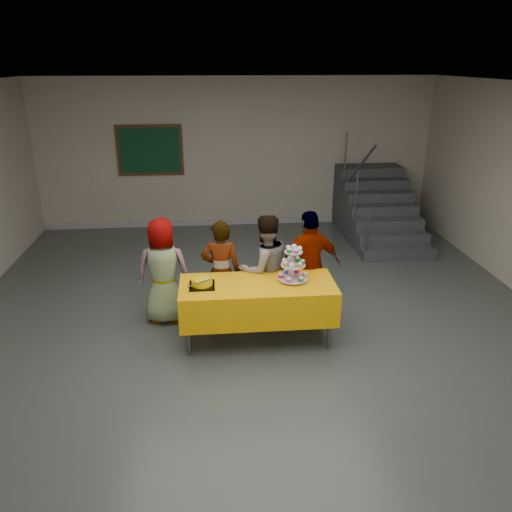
% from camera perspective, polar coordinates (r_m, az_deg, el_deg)
% --- Properties ---
extents(room_shell, '(10.00, 10.04, 3.02)m').
position_cam_1_polar(room_shell, '(5.36, 0.81, 9.10)').
color(room_shell, '#4C514C').
rests_on(room_shell, ground).
extents(bake_table, '(1.88, 0.78, 0.77)m').
position_cam_1_polar(bake_table, '(6.11, 0.18, -5.00)').
color(bake_table, '#595960').
rests_on(bake_table, ground).
extents(cupcake_stand, '(0.38, 0.38, 0.44)m').
position_cam_1_polar(cupcake_stand, '(6.05, 4.27, -1.15)').
color(cupcake_stand, silver).
rests_on(cupcake_stand, bake_table).
extents(bear_cake, '(0.32, 0.36, 0.12)m').
position_cam_1_polar(bear_cake, '(5.96, -6.20, -2.93)').
color(bear_cake, black).
rests_on(bear_cake, bake_table).
extents(schoolchild_a, '(0.73, 0.50, 1.42)m').
position_cam_1_polar(schoolchild_a, '(6.63, -10.55, -1.69)').
color(schoolchild_a, slate).
rests_on(schoolchild_a, ground).
extents(schoolchild_b, '(0.55, 0.39, 1.41)m').
position_cam_1_polar(schoolchild_b, '(6.52, -4.00, -1.84)').
color(schoolchild_b, slate).
rests_on(schoolchild_b, ground).
extents(schoolchild_c, '(0.85, 0.75, 1.47)m').
position_cam_1_polar(schoolchild_c, '(6.51, 1.02, -1.53)').
color(schoolchild_c, slate).
rests_on(schoolchild_c, ground).
extents(schoolchild_d, '(0.94, 0.55, 1.51)m').
position_cam_1_polar(schoolchild_d, '(6.59, 6.14, -1.19)').
color(schoolchild_d, slate).
rests_on(schoolchild_d, ground).
extents(staircase, '(1.30, 2.40, 2.04)m').
position_cam_1_polar(staircase, '(10.26, 13.44, 5.13)').
color(staircase, '#424447').
rests_on(staircase, ground).
extents(noticeboard, '(1.30, 0.05, 1.00)m').
position_cam_1_polar(noticeboard, '(10.36, -12.03, 11.72)').
color(noticeboard, '#472B16').
rests_on(noticeboard, ground).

